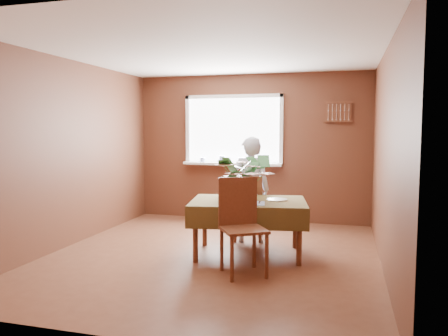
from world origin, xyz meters
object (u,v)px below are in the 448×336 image
(dining_table, at_px, (248,207))
(chair_near, at_px, (241,222))
(seated_woman, at_px, (250,189))
(chair_far, at_px, (248,205))
(flower_bouquet, at_px, (243,174))

(dining_table, height_order, chair_near, chair_near)
(chair_near, relative_size, seated_woman, 0.71)
(chair_far, xyz_separation_m, chair_near, (0.22, -1.33, 0.05))
(seated_woman, bearing_deg, dining_table, 85.73)
(chair_far, xyz_separation_m, seated_woman, (0.04, -0.02, 0.23))
(seated_woman, xyz_separation_m, flower_bouquet, (0.09, -0.82, 0.29))
(flower_bouquet, bearing_deg, dining_table, 83.11)
(chair_near, bearing_deg, chair_far, 67.71)
(dining_table, bearing_deg, chair_far, 93.24)
(flower_bouquet, bearing_deg, seated_woman, 96.22)
(seated_woman, relative_size, flower_bouquet, 2.40)
(flower_bouquet, bearing_deg, chair_near, -79.80)
(seated_woman, bearing_deg, chair_near, 83.62)
(dining_table, xyz_separation_m, seated_woman, (-0.11, 0.64, 0.13))
(chair_near, xyz_separation_m, seated_woman, (-0.18, 1.31, 0.17))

